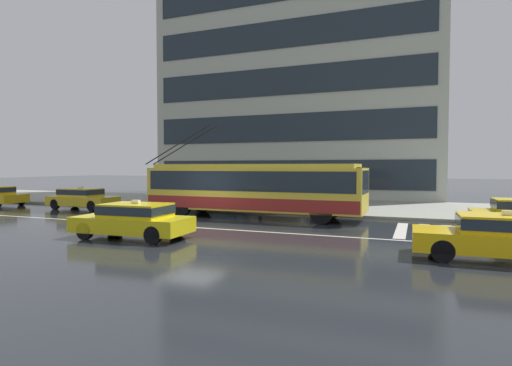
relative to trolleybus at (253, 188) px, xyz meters
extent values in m
plane|color=#22262A|center=(-1.80, -2.96, -1.51)|extent=(160.00, 160.00, 0.00)
cube|color=gray|center=(-1.80, 6.60, -1.44)|extent=(80.00, 10.00, 0.14)
cube|color=beige|center=(7.18, -1.68, -1.51)|extent=(0.44, 4.40, 0.01)
cube|color=beige|center=(8.08, -1.68, -1.51)|extent=(0.44, 4.40, 0.01)
cube|color=beige|center=(8.98, -1.68, -1.51)|extent=(0.44, 4.40, 0.01)
cube|color=beige|center=(9.88, -1.68, -1.51)|extent=(0.44, 4.40, 0.01)
cube|color=beige|center=(10.78, -1.68, -1.51)|extent=(0.44, 4.40, 0.01)
cube|color=silver|center=(-1.80, -4.16, -1.51)|extent=(72.00, 0.14, 0.01)
cube|color=yellow|center=(-0.02, 0.00, -0.04)|extent=(11.18, 2.65, 2.11)
cube|color=yellow|center=(-0.02, 0.00, 1.11)|extent=(10.51, 2.39, 0.20)
cube|color=#1E2833|center=(-0.02, 0.00, 0.38)|extent=(10.74, 2.67, 0.97)
cube|color=maroon|center=(-0.02, 0.00, -0.72)|extent=(11.07, 2.67, 0.59)
cube|color=#1E2833|center=(5.51, -0.06, 0.38)|extent=(0.14, 2.23, 1.05)
cube|color=black|center=(5.36, -0.06, 0.91)|extent=(0.18, 1.92, 0.28)
cylinder|color=black|center=(-4.31, 0.40, 2.25)|extent=(4.15, 0.10, 2.13)
cylinder|color=black|center=(-4.31, -0.30, 2.25)|extent=(4.15, 0.10, 2.13)
cylinder|color=black|center=(3.79, 1.07, -0.99)|extent=(1.04, 0.31, 1.04)
cylinder|color=black|center=(3.76, -1.15, -0.99)|extent=(1.04, 0.31, 1.04)
cylinder|color=black|center=(-3.58, 1.15, -0.99)|extent=(1.04, 0.31, 1.04)
cylinder|color=black|center=(-3.60, -1.08, -0.99)|extent=(1.04, 0.31, 1.04)
cube|color=yellow|center=(-1.83, -7.24, -1.00)|extent=(4.32, 2.02, 0.55)
cube|color=yellow|center=(-1.66, -7.23, -0.49)|extent=(2.36, 1.68, 0.48)
cube|color=#1E2833|center=(-1.66, -7.23, -0.46)|extent=(2.40, 1.70, 0.31)
cube|color=silver|center=(-1.66, -7.23, -0.18)|extent=(0.29, 0.17, 0.12)
cylinder|color=black|center=(-3.19, -8.11, -1.20)|extent=(0.63, 0.23, 0.62)
cylinder|color=black|center=(-3.27, -6.49, -1.20)|extent=(0.63, 0.23, 0.62)
cylinder|color=black|center=(-0.40, -7.98, -1.20)|extent=(0.63, 0.23, 0.62)
cylinder|color=black|center=(-0.47, -6.36, -1.20)|extent=(0.63, 0.23, 0.62)
cylinder|color=black|center=(10.65, 1.00, -1.20)|extent=(0.62, 0.21, 0.62)
cylinder|color=black|center=(10.67, -0.64, -1.20)|extent=(0.62, 0.21, 0.62)
cube|color=yellow|center=(9.91, -6.42, -1.00)|extent=(4.54, 1.88, 0.55)
cube|color=yellow|center=(10.09, -6.42, -0.49)|extent=(2.46, 1.60, 0.48)
cube|color=#1E2833|center=(10.09, -6.42, -0.46)|extent=(2.51, 1.61, 0.31)
cube|color=silver|center=(10.09, -6.42, -0.18)|extent=(0.28, 0.17, 0.12)
cylinder|color=black|center=(8.44, -7.25, -1.20)|extent=(0.62, 0.21, 0.62)
cylinder|color=black|center=(8.41, -5.64, -1.20)|extent=(0.62, 0.21, 0.62)
cube|color=yellow|center=(-11.24, 0.02, -1.00)|extent=(4.31, 1.76, 0.55)
cube|color=gold|center=(-11.41, 0.02, -0.49)|extent=(2.33, 1.51, 0.48)
cube|color=#1E2833|center=(-11.41, 0.02, -0.46)|extent=(2.37, 1.53, 0.31)
cube|color=silver|center=(-11.41, 0.02, -0.18)|extent=(0.28, 0.16, 0.12)
cylinder|color=black|center=(-9.82, 0.79, -1.20)|extent=(0.62, 0.20, 0.62)
cylinder|color=black|center=(-9.81, -0.75, -1.20)|extent=(0.62, 0.20, 0.62)
cylinder|color=black|center=(-12.66, 0.78, -1.20)|extent=(0.62, 0.20, 0.62)
cylinder|color=black|center=(-12.65, -0.76, -1.20)|extent=(0.62, 0.20, 0.62)
cylinder|color=black|center=(-17.02, 0.44, -1.20)|extent=(0.63, 0.23, 0.62)
cylinder|color=gray|center=(1.82, 2.69, -0.11)|extent=(0.08, 0.08, 2.52)
cylinder|color=gray|center=(-1.94, 2.69, -0.11)|extent=(0.08, 0.08, 2.52)
cylinder|color=gray|center=(1.82, 4.21, -0.11)|extent=(0.08, 0.08, 2.52)
cylinder|color=gray|center=(-1.94, 4.21, -0.11)|extent=(0.08, 0.08, 2.52)
cube|color=#99ADB2|center=(-0.06, 4.21, -0.06)|extent=(3.57, 0.04, 2.02)
cube|color=#B2B2B7|center=(-0.06, 3.45, 1.19)|extent=(4.06, 1.82, 0.08)
cube|color=brown|center=(-0.06, 3.83, -0.92)|extent=(2.63, 0.36, 0.08)
cylinder|color=navy|center=(-2.92, 4.13, -0.97)|extent=(0.14, 0.14, 0.80)
cylinder|color=navy|center=(-2.84, 3.99, -0.97)|extent=(0.14, 0.14, 0.80)
cylinder|color=#978261|center=(-2.88, 4.06, -0.29)|extent=(0.49, 0.49, 0.56)
sphere|color=#C5AC89|center=(-2.88, 4.06, 0.10)|extent=(0.23, 0.23, 0.23)
cylinder|color=navy|center=(2.68, 4.18, -0.97)|extent=(0.14, 0.14, 0.81)
cylinder|color=navy|center=(2.54, 4.26, -0.97)|extent=(0.14, 0.14, 0.81)
cylinder|color=#542E36|center=(2.61, 4.22, -0.27)|extent=(0.49, 0.49, 0.59)
sphere|color=#D69693|center=(2.61, 4.22, 0.13)|extent=(0.20, 0.20, 0.20)
cone|color=green|center=(2.50, 4.28, 0.41)|extent=(1.59, 1.59, 0.31)
cylinder|color=#333333|center=(2.50, 4.28, -0.12)|extent=(0.02, 0.02, 0.74)
cylinder|color=#1E1F2D|center=(-0.65, 2.61, -0.95)|extent=(0.14, 0.14, 0.83)
cylinder|color=#1E1F2D|center=(-0.67, 2.77, -0.95)|extent=(0.14, 0.14, 0.83)
cylinder|color=maroon|center=(-0.66, 2.69, -0.25)|extent=(0.39, 0.39, 0.57)
sphere|color=tan|center=(-0.66, 2.69, 0.14)|extent=(0.22, 0.22, 0.22)
cube|color=#ADB4A6|center=(-2.09, 16.86, 13.03)|extent=(23.52, 10.66, 29.08)
cube|color=#1E2833|center=(-2.09, 11.50, 0.49)|extent=(22.11, 0.06, 2.18)
cube|color=#1E2833|center=(-2.09, 11.50, 4.13)|extent=(22.11, 0.06, 2.18)
cube|color=#1E2833|center=(-2.09, 11.50, 7.76)|extent=(22.11, 0.06, 2.18)
cube|color=#1E2833|center=(-2.09, 11.50, 11.40)|extent=(22.11, 0.06, 2.18)
camera|label=1|loc=(7.78, -19.37, 1.09)|focal=28.85mm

